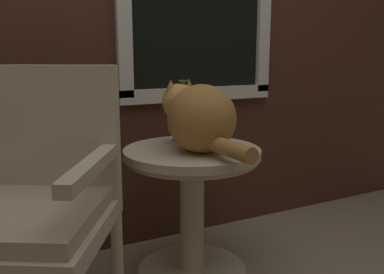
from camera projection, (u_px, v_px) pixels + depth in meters
name	position (u px, v px, depth m)	size (l,w,h in m)	color
wicker_side_table	(192.00, 192.00, 1.77)	(0.58, 0.58, 0.58)	beige
wicker_chair	(26.00, 196.00, 1.32)	(0.72, 0.72, 0.93)	beige
cat	(199.00, 117.00, 1.67)	(0.28, 0.60, 0.28)	#AD7A3D
pewter_vase_with_ivy	(182.00, 122.00, 1.85)	(0.13, 0.13, 0.28)	gray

